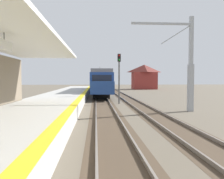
{
  "coord_description": "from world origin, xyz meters",
  "views": [
    {
      "loc": [
        1.16,
        0.25,
        2.55
      ],
      "look_at": [
        1.88,
        10.2,
        2.1
      ],
      "focal_mm": 36.21,
      "sensor_mm": 36.0,
      "label": 1
    }
  ],
  "objects_px": {
    "approaching_train": "(100,82)",
    "distant_trackside_house": "(144,76)",
    "catenary_pylon_far_side": "(187,66)",
    "rail_signal_post": "(119,73)"
  },
  "relations": [
    {
      "from": "approaching_train",
      "to": "distant_trackside_house",
      "type": "distance_m",
      "value": 25.8
    },
    {
      "from": "approaching_train",
      "to": "distant_trackside_house",
      "type": "height_order",
      "value": "distant_trackside_house"
    },
    {
      "from": "approaching_train",
      "to": "catenary_pylon_far_side",
      "type": "xyz_separation_m",
      "value": [
        6.5,
        -18.01,
        1.43
      ]
    },
    {
      "from": "catenary_pylon_far_side",
      "to": "distant_trackside_house",
      "type": "xyz_separation_m",
      "value": [
        5.41,
        40.86,
        -0.27
      ]
    },
    {
      "from": "distant_trackside_house",
      "to": "rail_signal_post",
      "type": "bearing_deg",
      "value": -106.32
    },
    {
      "from": "rail_signal_post",
      "to": "distant_trackside_house",
      "type": "relative_size",
      "value": 0.79
    },
    {
      "from": "rail_signal_post",
      "to": "distant_trackside_house",
      "type": "height_order",
      "value": "distant_trackside_house"
    },
    {
      "from": "catenary_pylon_far_side",
      "to": "distant_trackside_house",
      "type": "distance_m",
      "value": 41.22
    },
    {
      "from": "approaching_train",
      "to": "catenary_pylon_far_side",
      "type": "height_order",
      "value": "catenary_pylon_far_side"
    },
    {
      "from": "rail_signal_post",
      "to": "catenary_pylon_far_side",
      "type": "xyz_separation_m",
      "value": [
        4.8,
        -5.96,
        0.41
      ]
    }
  ]
}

